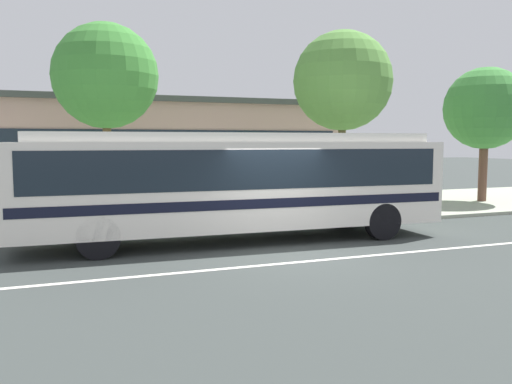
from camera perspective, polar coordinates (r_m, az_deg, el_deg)
The scene contains 11 objects.
ground_plane at distance 12.81m, azimuth 3.47°, elevation -6.65°, with size 120.00×120.00×0.00m, color #353B39.
sidewalk_slab at distance 19.69m, azimuth -5.60°, elevation -2.25°, with size 60.00×8.00×0.12m, color #9AA08C.
lane_stripe_center at distance 12.11m, azimuth 5.06°, elevation -7.36°, with size 56.00×0.16×0.01m, color silver.
transit_bus at distance 14.27m, azimuth -2.05°, elevation 1.41°, with size 11.37×2.83×2.89m.
pedestrian_waiting_near_sign at distance 19.48m, azimuth 11.88°, elevation 0.57°, with size 0.47×0.47×1.62m.
pedestrian_walking_along_curb at distance 15.31m, azimuth -22.14°, elevation -1.07°, with size 0.47×0.47×1.60m.
bus_stop_sign at distance 17.66m, azimuth 9.52°, elevation 2.20°, with size 0.08×0.44×2.48m.
street_tree_near_stop at distance 18.43m, azimuth -15.65°, elevation 11.70°, with size 3.40×3.40×6.35m.
street_tree_mid_block at distance 20.17m, azimuth 9.16°, elevation 11.50°, with size 3.60×3.60×6.54m.
street_tree_far_end at distance 24.91m, azimuth 23.12°, elevation 8.11°, with size 3.44×3.44×5.66m.
station_building at distance 26.65m, azimuth -12.31°, elevation 4.44°, with size 18.51×8.53×4.55m.
Camera 1 is at (-5.25, -11.38, 2.67)m, focal length 37.77 mm.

